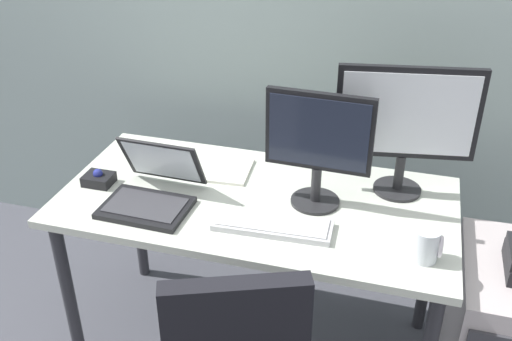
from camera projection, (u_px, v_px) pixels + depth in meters
name	position (u px, v px, depth m)	size (l,w,h in m)	color
desk	(256.00, 217.00, 2.24)	(1.47, 0.73, 0.75)	silver
monitor_main	(407.00, 121.00, 2.10)	(0.51, 0.18, 0.49)	#262628
monitor_side	(318.00, 142.00, 2.04)	(0.38, 0.18, 0.43)	#262628
keyboard	(273.00, 225.00, 2.02)	(0.42, 0.15, 0.03)	silver
laptop	(152.00, 190.00, 2.15)	(0.32, 0.33, 0.22)	black
trackball_mouse	(99.00, 179.00, 2.27)	(0.11, 0.09, 0.07)	black
coffee_mug	(427.00, 245.00, 1.85)	(0.09, 0.08, 0.11)	silver
paper_notepad	(231.00, 170.00, 2.36)	(0.15, 0.21, 0.01)	white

